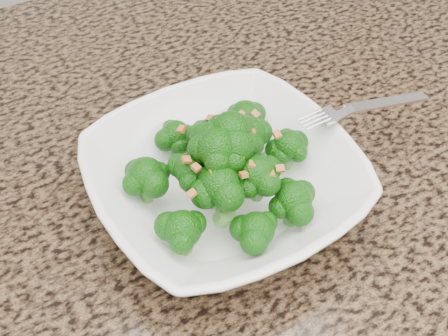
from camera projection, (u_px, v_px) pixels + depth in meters
granite_counter at (136, 293)px, 0.51m from camera, size 1.64×1.04×0.03m
bowl at (224, 182)px, 0.54m from camera, size 0.26×0.26×0.06m
broccoli_pile at (224, 134)px, 0.49m from camera, size 0.22×0.22×0.07m
garlic_topping at (224, 103)px, 0.47m from camera, size 0.13×0.13×0.01m
fork at (348, 112)px, 0.56m from camera, size 0.18×0.04×0.01m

